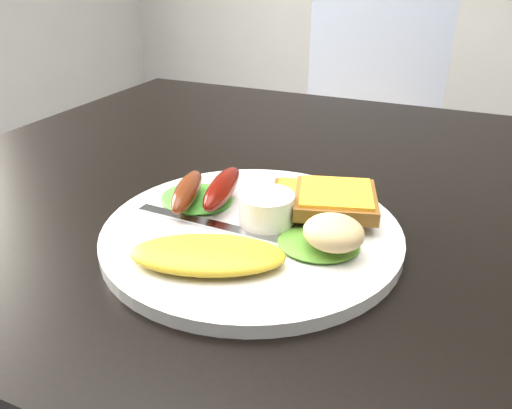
{
  "coord_description": "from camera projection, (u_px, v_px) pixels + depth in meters",
  "views": [
    {
      "loc": [
        0.06,
        -0.54,
        1.0
      ],
      "look_at": [
        -0.12,
        -0.15,
        0.78
      ],
      "focal_mm": 35.0,
      "sensor_mm": 36.0,
      "label": 1
    }
  ],
  "objects": [
    {
      "name": "sausage_b",
      "position": [
        222.0,
        188.0,
        0.51
      ],
      "size": [
        0.04,
        0.1,
        0.02
      ],
      "primitive_type": "ellipsoid",
      "rotation": [
        0.0,
        0.0,
        0.18
      ],
      "color": "#681108",
      "rests_on": "lettuce_left"
    },
    {
      "name": "fork",
      "position": [
        208.0,
        224.0,
        0.48
      ],
      "size": [
        0.16,
        0.02,
        0.0
      ],
      "primitive_type": "cube",
      "rotation": [
        0.0,
        0.0,
        -0.04
      ],
      "color": "#ADAFB7",
      "rests_on": "plate"
    },
    {
      "name": "lettuce_left",
      "position": [
        197.0,
        198.0,
        0.53
      ],
      "size": [
        0.1,
        0.1,
        0.01
      ],
      "primitive_type": "ellipsoid",
      "rotation": [
        0.0,
        0.0,
        -0.33
      ],
      "color": "#319322",
      "rests_on": "plate"
    },
    {
      "name": "toast_a",
      "position": [
        311.0,
        201.0,
        0.52
      ],
      "size": [
        0.1,
        0.1,
        0.01
      ],
      "primitive_type": "cube",
      "rotation": [
        0.0,
        0.0,
        0.3
      ],
      "color": "brown",
      "rests_on": "plate"
    },
    {
      "name": "lettuce_right",
      "position": [
        318.0,
        243.0,
        0.45
      ],
      "size": [
        0.08,
        0.08,
        0.01
      ],
      "primitive_type": "ellipsoid",
      "rotation": [
        0.0,
        0.0,
        0.16
      ],
      "color": "#558C2F",
      "rests_on": "plate"
    },
    {
      "name": "ramekin",
      "position": [
        267.0,
        209.0,
        0.48
      ],
      "size": [
        0.06,
        0.06,
        0.03
      ],
      "primitive_type": "cylinder",
      "rotation": [
        0.0,
        0.0,
        0.04
      ],
      "color": "white",
      "rests_on": "plate"
    },
    {
      "name": "toast_b",
      "position": [
        335.0,
        200.0,
        0.49
      ],
      "size": [
        0.1,
        0.1,
        0.01
      ],
      "primitive_type": "cube",
      "rotation": [
        0.0,
        0.0,
        0.29
      ],
      "color": "#8F561B",
      "rests_on": "toast_a"
    },
    {
      "name": "person",
      "position": [
        350.0,
        43.0,
        1.03
      ],
      "size": [
        0.71,
        0.61,
        1.67
      ],
      "primitive_type": "imported",
      "rotation": [
        0.0,
        0.0,
        3.56
      ],
      "color": "navy",
      "rests_on": "ground"
    },
    {
      "name": "dining_chair",
      "position": [
        356.0,
        149.0,
        1.57
      ],
      "size": [
        0.49,
        0.49,
        0.05
      ],
      "primitive_type": "cube",
      "rotation": [
        0.0,
        0.0,
        0.13
      ],
      "color": "tan",
      "rests_on": "ground"
    },
    {
      "name": "dining_table",
      "position": [
        397.0,
        211.0,
        0.58
      ],
      "size": [
        1.2,
        0.8,
        0.04
      ],
      "primitive_type": "cube",
      "color": "black",
      "rests_on": "ground"
    },
    {
      "name": "sausage_a",
      "position": [
        187.0,
        191.0,
        0.51
      ],
      "size": [
        0.05,
        0.1,
        0.02
      ],
      "primitive_type": "ellipsoid",
      "rotation": [
        0.0,
        0.0,
        0.3
      ],
      "color": "maroon",
      "rests_on": "lettuce_left"
    },
    {
      "name": "potato_salad",
      "position": [
        334.0,
        232.0,
        0.43
      ],
      "size": [
        0.06,
        0.06,
        0.03
      ],
      "primitive_type": "ellipsoid",
      "rotation": [
        0.0,
        0.0,
        -0.13
      ],
      "color": "#F4F0AC",
      "rests_on": "lettuce_right"
    },
    {
      "name": "omelette",
      "position": [
        208.0,
        254.0,
        0.42
      ],
      "size": [
        0.15,
        0.1,
        0.02
      ],
      "primitive_type": "ellipsoid",
      "rotation": [
        0.0,
        0.0,
        0.35
      ],
      "color": "gold",
      "rests_on": "plate"
    },
    {
      "name": "plate",
      "position": [
        252.0,
        233.0,
        0.48
      ],
      "size": [
        0.29,
        0.29,
        0.01
      ],
      "primitive_type": "cylinder",
      "color": "white",
      "rests_on": "dining_table"
    }
  ]
}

